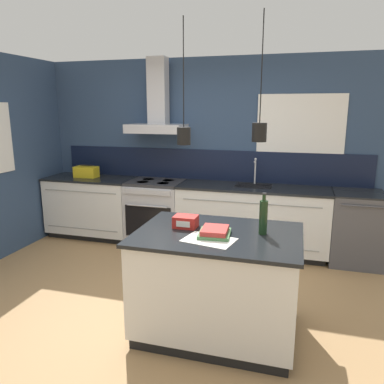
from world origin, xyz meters
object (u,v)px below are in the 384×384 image
(oven_range, at_px, (156,212))
(yellow_toolbox, at_px, (86,172))
(bottle_on_island, at_px, (263,217))
(dishwasher, at_px, (356,228))
(red_supply_box, at_px, (186,222))
(book_stack, at_px, (215,232))

(oven_range, xyz_separation_m, yellow_toolbox, (-1.10, 0.00, 0.54))
(oven_range, distance_m, bottle_on_island, 2.59)
(dishwasher, height_order, red_supply_box, red_supply_box)
(book_stack, relative_size, yellow_toolbox, 0.89)
(dishwasher, height_order, yellow_toolbox, yellow_toolbox)
(dishwasher, relative_size, bottle_on_island, 2.63)
(oven_range, distance_m, red_supply_box, 2.20)
(bottle_on_island, xyz_separation_m, yellow_toolbox, (-2.78, 1.88, -0.07))
(bottle_on_island, xyz_separation_m, book_stack, (-0.37, -0.16, -0.12))
(book_stack, bearing_deg, red_supply_box, 151.72)
(yellow_toolbox, bearing_deg, oven_range, -0.23)
(dishwasher, bearing_deg, yellow_toolbox, 180.00)
(bottle_on_island, distance_m, book_stack, 0.42)
(red_supply_box, bearing_deg, dishwasher, 48.69)
(yellow_toolbox, bearing_deg, red_supply_box, -41.67)
(dishwasher, bearing_deg, bottle_on_island, -117.87)
(red_supply_box, height_order, yellow_toolbox, yellow_toolbox)
(oven_range, height_order, yellow_toolbox, yellow_toolbox)
(dishwasher, height_order, bottle_on_island, bottle_on_island)
(yellow_toolbox, bearing_deg, book_stack, -40.27)
(bottle_on_island, bearing_deg, book_stack, -156.43)
(oven_range, height_order, book_stack, book_stack)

